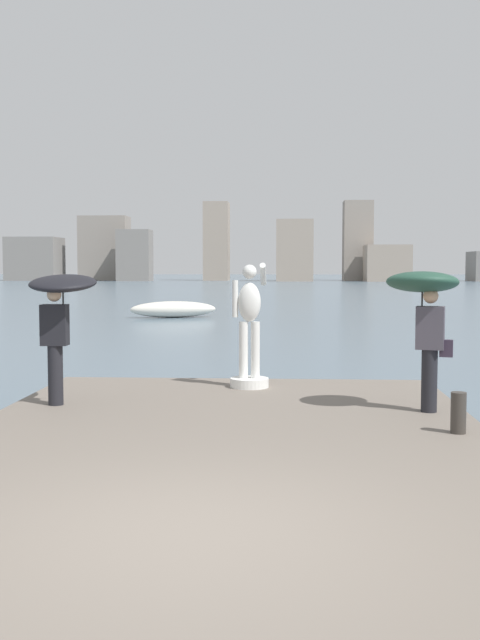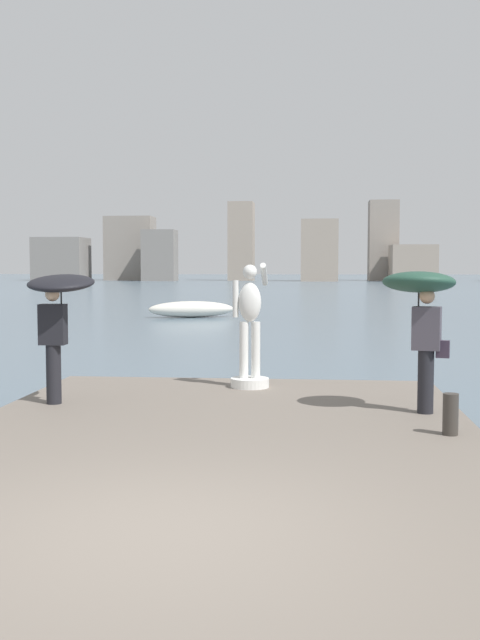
% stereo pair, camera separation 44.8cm
% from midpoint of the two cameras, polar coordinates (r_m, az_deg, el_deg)
% --- Properties ---
extents(ground_plane, '(400.00, 400.00, 0.00)m').
position_cam_midpoint_polar(ground_plane, '(45.80, 4.19, 0.96)').
color(ground_plane, slate).
extents(pier, '(6.58, 10.96, 0.40)m').
position_cam_midpoint_polar(pier, '(8.55, -1.22, -11.09)').
color(pier, '#70665B').
rests_on(pier, ground).
extents(statue_white_figure, '(0.65, 0.89, 2.10)m').
position_cam_midpoint_polar(statue_white_figure, '(12.78, 1.74, -1.20)').
color(statue_white_figure, white).
rests_on(statue_white_figure, pier).
extents(onlooker_left, '(1.00, 1.02, 1.97)m').
position_cam_midpoint_polar(onlooker_left, '(11.47, -12.37, 1.21)').
color(onlooker_left, black).
rests_on(onlooker_left, pier).
extents(onlooker_right, '(1.24, 1.25, 2.00)m').
position_cam_midpoint_polar(onlooker_right, '(10.85, 14.56, 1.45)').
color(onlooker_right, black).
rests_on(onlooker_right, pier).
extents(mooring_bollard, '(0.19, 0.19, 0.50)m').
position_cam_midpoint_polar(mooring_bollard, '(9.64, 16.78, -6.78)').
color(mooring_bollard, '#38332D').
rests_on(mooring_bollard, pier).
extents(boat_mid, '(4.26, 2.24, 0.78)m').
position_cam_midpoint_polar(boat_mid, '(36.57, -3.32, 0.81)').
color(boat_mid, silver).
rests_on(boat_mid, ground).
extents(distant_skyline, '(92.09, 12.89, 13.93)m').
position_cam_midpoint_polar(distant_skyline, '(132.33, 3.17, 5.11)').
color(distant_skyline, gray).
rests_on(distant_skyline, ground).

